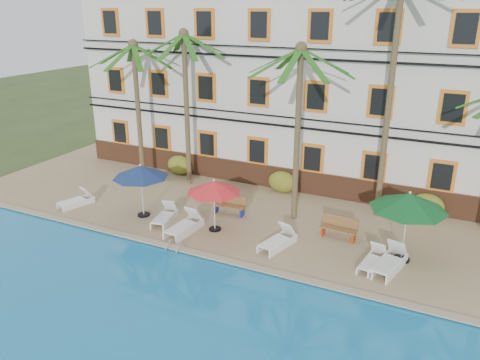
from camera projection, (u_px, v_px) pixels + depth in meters
The scene contains 23 objects.
ground at pixel (222, 252), 18.79m from camera, with size 100.00×100.00×0.00m, color #384C23.
pool_deck at pixel (269, 205), 22.97m from camera, with size 30.00×12.00×0.25m, color tan.
pool_coping at pixel (211, 256), 17.93m from camera, with size 30.00×0.35×0.06m, color tan.
hotel_building at pixel (306, 83), 25.35m from camera, with size 25.40×6.44×10.22m.
palm_a at pixel (137, 91), 24.35m from camera, with size 4.50×4.50×7.50m.
palm_b at pixel (186, 87), 23.61m from camera, with size 4.50×4.50×8.05m.
palm_c at pixel (298, 109), 19.58m from camera, with size 4.50×4.50×7.72m.
palm_d at pixel (393, 69), 19.23m from camera, with size 4.50×4.50×10.59m.
shrub_left at pixel (180, 165), 26.58m from camera, with size 1.50×0.90×1.10m, color #2F611B.
shrub_mid at pixel (282, 182), 24.06m from camera, with size 1.50×0.90×1.10m, color #2F611B.
shrub_right at pixel (427, 205), 21.23m from camera, with size 1.50×0.90×1.10m, color #2F611B.
umbrella_blue at pixel (140, 172), 20.76m from camera, with size 2.50×2.50×2.50m.
umbrella_red at pixel (214, 187), 19.44m from camera, with size 2.33×2.33×2.33m.
umbrella_green at pixel (409, 202), 16.90m from camera, with size 2.82×2.82×2.81m.
lounger_a at pixel (76, 200), 22.53m from camera, with size 1.10×1.79×0.80m.
lounger_b at pixel (165, 216), 20.81m from camera, with size 0.98×1.88×0.85m.
lounger_c at pixel (185, 225), 19.84m from camera, with size 0.89×2.05×0.94m.
lounger_d at pixel (278, 240), 18.64m from camera, with size 1.13×1.97×0.88m.
lounger_e at pixel (373, 260), 17.19m from camera, with size 0.86×1.79×0.81m.
lounger_f at pixel (389, 262), 17.02m from camera, with size 1.17×2.15×0.96m.
bench_left at pixel (230, 204), 21.53m from camera, with size 1.53×0.58×0.93m.
bench_right at pixel (339, 227), 19.30m from camera, with size 1.53×0.59×0.93m.
pool_ladder at pixel (176, 250), 18.48m from camera, with size 0.54×0.74×0.74m.
Camera 1 is at (7.81, -14.65, 9.31)m, focal length 35.00 mm.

